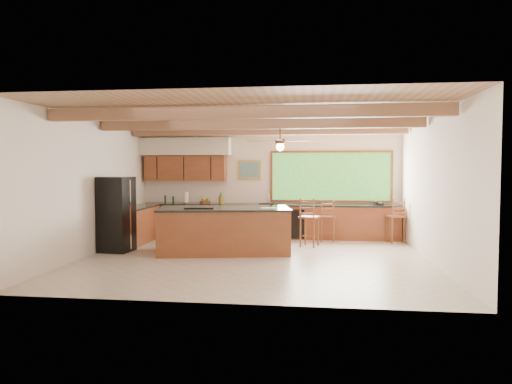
# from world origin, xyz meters

# --- Properties ---
(ground) EXTENTS (7.20, 7.20, 0.00)m
(ground) POSITION_xyz_m (0.00, 0.00, 0.00)
(ground) COLOR beige
(ground) RESTS_ON ground
(room_shell) EXTENTS (7.27, 6.54, 3.02)m
(room_shell) POSITION_xyz_m (-0.17, 0.65, 2.21)
(room_shell) COLOR silver
(room_shell) RESTS_ON ground
(counter_run) EXTENTS (7.12, 3.10, 1.26)m
(counter_run) POSITION_xyz_m (-0.82, 2.52, 0.46)
(counter_run) COLOR brown
(counter_run) RESTS_ON ground
(island) EXTENTS (3.10, 1.85, 1.03)m
(island) POSITION_xyz_m (-0.76, 0.60, 0.51)
(island) COLOR brown
(island) RESTS_ON ground
(refrigerator) EXTENTS (0.73, 0.71, 1.70)m
(refrigerator) POSITION_xyz_m (-3.22, 0.40, 0.85)
(refrigerator) COLOR black
(refrigerator) RESTS_ON ground
(bar_stool_a) EXTENTS (0.43, 0.43, 1.01)m
(bar_stool_a) POSITION_xyz_m (0.34, 2.40, 0.60)
(bar_stool_a) COLOR brown
(bar_stool_a) RESTS_ON ground
(bar_stool_b) EXTENTS (0.54, 0.54, 1.19)m
(bar_stool_b) POSITION_xyz_m (1.14, 1.54, 0.70)
(bar_stool_b) COLOR brown
(bar_stool_b) RESTS_ON ground
(bar_stool_c) EXTENTS (0.43, 0.43, 1.07)m
(bar_stool_c) POSITION_xyz_m (1.61, 2.39, 0.63)
(bar_stool_c) COLOR brown
(bar_stool_c) RESTS_ON ground
(bar_stool_d) EXTENTS (0.51, 0.51, 1.13)m
(bar_stool_d) POSITION_xyz_m (3.30, 2.39, 0.67)
(bar_stool_d) COLOR brown
(bar_stool_d) RESTS_ON ground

